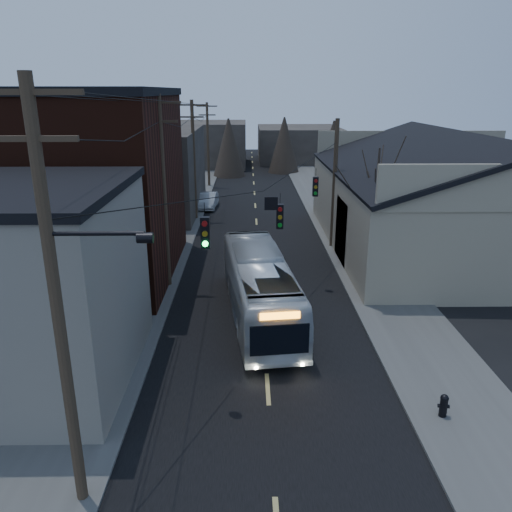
{
  "coord_description": "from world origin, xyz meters",
  "views": [
    {
      "loc": [
        -0.67,
        -7.39,
        10.11
      ],
      "look_at": [
        -0.32,
        14.09,
        3.0
      ],
      "focal_mm": 35.0,
      "sensor_mm": 36.0,
      "label": 1
    }
  ],
  "objects": [
    {
      "name": "building_far_left",
      "position": [
        -6.0,
        65.0,
        3.0
      ],
      "size": [
        10.0,
        12.0,
        6.0
      ],
      "primitive_type": "cube",
      "color": "#312B27",
      "rests_on": "ground"
    },
    {
      "name": "sidewalk_left",
      "position": [
        -6.5,
        30.0,
        0.06
      ],
      "size": [
        4.0,
        110.0,
        0.12
      ],
      "primitive_type": "cube",
      "color": "#474744",
      "rests_on": "ground"
    },
    {
      "name": "bus",
      "position": [
        -0.15,
        14.07,
        1.5
      ],
      "size": [
        3.73,
        11.0,
        3.0
      ],
      "primitive_type": "imported",
      "rotation": [
        0.0,
        0.0,
        3.25
      ],
      "color": "silver",
      "rests_on": "ground"
    },
    {
      "name": "building_clapboard",
      "position": [
        -9.0,
        9.0,
        3.5
      ],
      "size": [
        8.0,
        8.0,
        7.0
      ],
      "primitive_type": "cube",
      "color": "gray",
      "rests_on": "ground"
    },
    {
      "name": "parked_car",
      "position": [
        -4.3,
        37.11,
        0.69
      ],
      "size": [
        1.71,
        4.28,
        1.38
      ],
      "primitive_type": "imported",
      "rotation": [
        0.0,
        0.0,
        -0.06
      ],
      "color": "#B9BDC1",
      "rests_on": "ground"
    },
    {
      "name": "warehouse",
      "position": [
        13.0,
        25.0,
        2.7
      ],
      "size": [
        16.16,
        20.6,
        7.73
      ],
      "color": "gray",
      "rests_on": "ground"
    },
    {
      "name": "building_far_right",
      "position": [
        7.0,
        70.0,
        2.5
      ],
      "size": [
        12.0,
        14.0,
        5.0
      ],
      "primitive_type": "cube",
      "color": "#312B27",
      "rests_on": "ground"
    },
    {
      "name": "fire_hydrant",
      "position": [
        5.59,
        6.22,
        0.54
      ],
      "size": [
        0.38,
        0.27,
        0.79
      ],
      "rotation": [
        0.0,
        0.0,
        -0.17
      ],
      "color": "black",
      "rests_on": "sidewalk_right"
    },
    {
      "name": "utility_lines",
      "position": [
        -3.11,
        24.14,
        4.95
      ],
      "size": [
        11.24,
        45.28,
        10.5
      ],
      "color": "#382B1E",
      "rests_on": "ground"
    },
    {
      "name": "building_left_far",
      "position": [
        -9.5,
        36.0,
        3.5
      ],
      "size": [
        9.0,
        14.0,
        7.0
      ],
      "primitive_type": "cube",
      "color": "#312B27",
      "rests_on": "ground"
    },
    {
      "name": "bare_tree",
      "position": [
        6.5,
        20.0,
        3.6
      ],
      "size": [
        0.4,
        0.4,
        7.2
      ],
      "primitive_type": "cone",
      "color": "black",
      "rests_on": "ground"
    },
    {
      "name": "sidewalk_right",
      "position": [
        6.5,
        30.0,
        0.06
      ],
      "size": [
        4.0,
        110.0,
        0.12
      ],
      "primitive_type": "cube",
      "color": "#474744",
      "rests_on": "ground"
    },
    {
      "name": "road_surface",
      "position": [
        0.0,
        30.0,
        0.01
      ],
      "size": [
        9.0,
        110.0,
        0.02
      ],
      "primitive_type": "cube",
      "color": "black",
      "rests_on": "ground"
    },
    {
      "name": "building_brick",
      "position": [
        -10.0,
        20.0,
        5.0
      ],
      "size": [
        10.0,
        12.0,
        10.0
      ],
      "primitive_type": "cube",
      "color": "black",
      "rests_on": "ground"
    }
  ]
}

